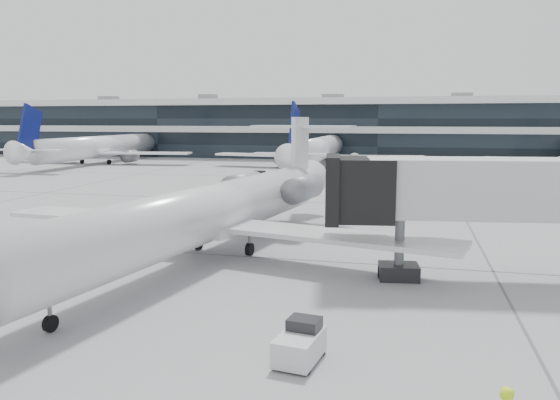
# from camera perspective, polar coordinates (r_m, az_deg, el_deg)

# --- Properties ---
(ground) EXTENTS (220.00, 220.00, 0.00)m
(ground) POSITION_cam_1_polar(r_m,az_deg,el_deg) (29.21, 1.46, -6.23)
(ground) COLOR gray
(ground) RESTS_ON ground
(terminal) EXTENTS (170.00, 22.00, 10.00)m
(terminal) POSITION_cam_1_polar(r_m,az_deg,el_deg) (109.82, 10.53, 7.06)
(terminal) COLOR black
(terminal) RESTS_ON ground
(bg_jet_left) EXTENTS (32.00, 40.00, 9.60)m
(bg_jet_left) POSITION_cam_1_polar(r_m,az_deg,el_deg) (97.33, -18.08, 3.68)
(bg_jet_left) COLOR white
(bg_jet_left) RESTS_ON ground
(bg_jet_center) EXTENTS (32.00, 40.00, 9.60)m
(bg_jet_center) POSITION_cam_1_polar(r_m,az_deg,el_deg) (84.12, 3.98, 3.39)
(bg_jet_center) COLOR white
(bg_jet_center) RESTS_ON ground
(regional_jet) EXTENTS (26.17, 32.64, 7.56)m
(regional_jet) POSITION_cam_1_polar(r_m,az_deg,el_deg) (29.29, -7.16, -1.09)
(regional_jet) COLOR silver
(regional_jet) RESTS_ON ground
(jet_bridge) EXTENTS (18.24, 5.85, 5.86)m
(jet_bridge) POSITION_cam_1_polar(r_m,az_deg,el_deg) (27.10, 26.56, 0.91)
(jet_bridge) COLOR silver
(jet_bridge) RESTS_ON ground
(baggage_tug) EXTENTS (1.43, 2.11, 1.25)m
(baggage_tug) POSITION_cam_1_polar(r_m,az_deg,el_deg) (17.38, 2.12, -14.76)
(baggage_tug) COLOR silver
(baggage_tug) RESTS_ON ground
(traffic_cone) EXTENTS (0.44, 0.44, 0.55)m
(traffic_cone) POSITION_cam_1_polar(r_m,az_deg,el_deg) (42.69, -5.00, -1.21)
(traffic_cone) COLOR #E9500C
(traffic_cone) RESTS_ON ground
(far_tug) EXTENTS (1.93, 2.47, 1.38)m
(far_tug) POSITION_cam_1_polar(r_m,az_deg,el_deg) (64.18, -2.35, 2.38)
(far_tug) COLOR black
(far_tug) RESTS_ON ground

